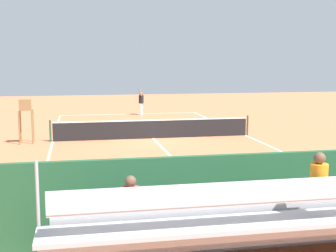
{
  "coord_description": "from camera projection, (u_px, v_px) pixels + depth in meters",
  "views": [
    {
      "loc": [
        3.82,
        23.44,
        4.03
      ],
      "look_at": [
        0.0,
        4.0,
        1.2
      ],
      "focal_mm": 50.23,
      "sensor_mm": 36.0,
      "label": 1
    }
  ],
  "objects": [
    {
      "name": "tennis_player",
      "position": [
        141.0,
        101.0,
        34.04
      ],
      "size": [
        0.47,
        0.55,
        1.93
      ],
      "color": "white",
      "rests_on": "ground"
    },
    {
      "name": "tennis_racket",
      "position": [
        135.0,
        114.0,
        34.65
      ],
      "size": [
        0.59,
        0.39,
        0.03
      ],
      "color": "black",
      "rests_on": "ground"
    },
    {
      "name": "umpire_chair",
      "position": [
        26.0,
        116.0,
        22.43
      ],
      "size": [
        0.67,
        0.67,
        2.14
      ],
      "color": "olive",
      "rests_on": "ground"
    },
    {
      "name": "bleacher_stand",
      "position": [
        279.0,
        222.0,
        9.01
      ],
      "size": [
        9.06,
        2.4,
        2.48
      ],
      "color": "#B2B2B7",
      "rests_on": "ground"
    },
    {
      "name": "court_line_markings",
      "position": [
        153.0,
        138.0,
        24.1
      ],
      "size": [
        10.1,
        22.2,
        0.01
      ],
      "color": "white",
      "rests_on": "ground"
    },
    {
      "name": "tennis_net",
      "position": [
        153.0,
        129.0,
        23.99
      ],
      "size": [
        10.3,
        0.1,
        1.07
      ],
      "color": "black",
      "rests_on": "ground"
    },
    {
      "name": "backdrop_wall",
      "position": [
        256.0,
        198.0,
        10.32
      ],
      "size": [
        18.0,
        0.16,
        2.0
      ],
      "primitive_type": "cube",
      "color": "#235633",
      "rests_on": "ground"
    },
    {
      "name": "tennis_ball_near",
      "position": [
        167.0,
        119.0,
        31.58
      ],
      "size": [
        0.07,
        0.07,
        0.07
      ],
      "primitive_type": "sphere",
      "color": "#CCDB33",
      "rests_on": "ground"
    },
    {
      "name": "equipment_bag",
      "position": [
        275.0,
        222.0,
        11.17
      ],
      "size": [
        0.9,
        0.36,
        0.36
      ],
      "primitive_type": "cube",
      "color": "black",
      "rests_on": "ground"
    },
    {
      "name": "ground_plane",
      "position": [
        153.0,
        138.0,
        24.07
      ],
      "size": [
        60.0,
        60.0,
        0.0
      ],
      "primitive_type": "plane",
      "color": "#CC7047"
    }
  ]
}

